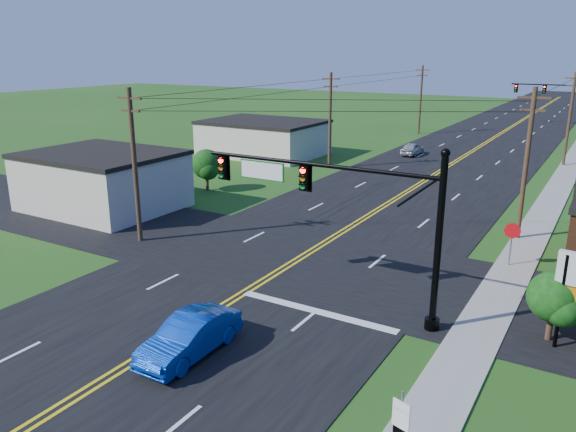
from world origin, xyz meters
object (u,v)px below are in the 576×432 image
Objects in this scene: blue_car at (190,337)px; route_sign at (401,421)px; stop_sign at (512,235)px; signal_mast_main at (336,203)px; signal_mast_far at (551,95)px.

blue_car is 8.79m from route_sign.
stop_sign reaches higher than blue_car.
blue_car is 17.80m from stop_sign.
route_sign is (5.97, -8.02, -3.45)m from signal_mast_main.
blue_car is (-2.79, -78.60, -3.79)m from signal_mast_far.
signal_mast_main is 10.57m from route_sign.
signal_mast_far is 78.74m from blue_car.
signal_mast_far is at bearing 91.47° from stop_sign.
blue_car is at bearing -112.14° from signal_mast_main.
blue_car is at bearing -122.50° from stop_sign.
signal_mast_main is 2.47× the size of blue_car.
route_sign is (5.87, -80.02, -3.24)m from signal_mast_far.
stop_sign is (8.54, 15.58, 0.98)m from blue_car.
signal_mast_far is 4.91× the size of route_sign.
signal_mast_main reaches higher than route_sign.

